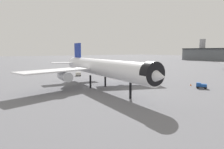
{
  "coord_description": "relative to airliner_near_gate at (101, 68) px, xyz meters",
  "views": [
    {
      "loc": [
        57.39,
        -31.45,
        12.16
      ],
      "look_at": [
        10.49,
        1.56,
        5.29
      ],
      "focal_mm": 31.56,
      "sensor_mm": 36.0,
      "label": 1
    }
  ],
  "objects": [
    {
      "name": "ground",
      "position": [
        -3.35,
        -2.13,
        -6.76
      ],
      "size": [
        900.0,
        900.0,
        0.0
      ],
      "primitive_type": "plane",
      "color": "slate"
    },
    {
      "name": "airliner_near_gate",
      "position": [
        0.0,
        0.0,
        0.0
      ],
      "size": [
        56.76,
        51.66,
        15.35
      ],
      "rotation": [
        0.0,
        0.0,
        -0.08
      ],
      "color": "white",
      "rests_on": "ground"
    },
    {
      "name": "service_truck_front",
      "position": [
        -16.43,
        30.67,
        -5.17
      ],
      "size": [
        5.9,
        4.8,
        3.0
      ],
      "rotation": [
        0.0,
        0.0,
        5.74
      ],
      "color": "black",
      "rests_on": "ground"
    },
    {
      "name": "baggage_tug_wing",
      "position": [
        19.17,
        26.53,
        -5.79
      ],
      "size": [
        3.58,
        3.04,
        1.85
      ],
      "rotation": [
        0.0,
        0.0,
        3.63
      ],
      "color": "black",
      "rests_on": "ground"
    },
    {
      "name": "baggage_cart_trailing",
      "position": [
        -33.66,
        7.92,
        -5.79
      ],
      "size": [
        2.42,
        2.72,
        1.82
      ],
      "rotation": [
        0.0,
        0.0,
        1.29
      ],
      "color": "black",
      "rests_on": "ground"
    },
    {
      "name": "traffic_cone_near_nose",
      "position": [
        14.1,
        28.51,
        -6.39
      ],
      "size": [
        0.59,
        0.59,
        0.74
      ],
      "primitive_type": "cone",
      "color": "#F2600C",
      "rests_on": "ground"
    }
  ]
}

